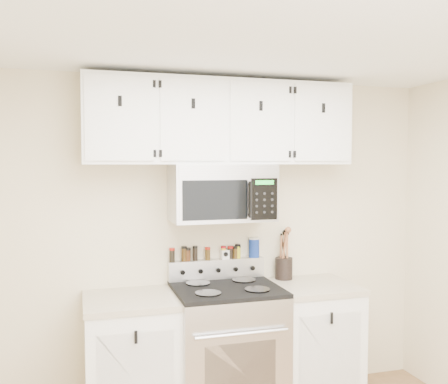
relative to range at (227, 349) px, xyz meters
name	(u,v)px	position (x,y,z in m)	size (l,w,h in m)	color
back_wall	(215,240)	(0.00, 0.32, 0.76)	(3.50, 0.01, 2.50)	beige
ceiling	(321,14)	(0.00, -1.43, 2.01)	(3.50, 3.50, 0.01)	white
range	(227,349)	(0.00, 0.00, 0.00)	(0.76, 0.65, 1.10)	#B7B7BA
base_cabinet_left	(131,362)	(-0.69, 0.02, -0.03)	(0.64, 0.62, 0.92)	white
base_cabinet_right	(311,342)	(0.69, 0.02, -0.03)	(0.64, 0.62, 0.92)	white
microwave	(222,193)	(0.00, 0.13, 1.14)	(0.76, 0.44, 0.42)	#9E9EA3
upper_cabinets	(221,122)	(0.00, 0.15, 1.66)	(2.00, 0.35, 0.62)	white
utensil_crock	(284,267)	(0.55, 0.23, 0.53)	(0.14, 0.14, 0.40)	black
kitchen_timer	(225,254)	(0.07, 0.28, 0.65)	(0.06, 0.05, 0.07)	white
salt_canister	(254,247)	(0.31, 0.28, 0.69)	(0.09, 0.09, 0.16)	navy
spice_jar_0	(172,255)	(-0.35, 0.28, 0.67)	(0.04, 0.04, 0.10)	black
spice_jar_1	(184,254)	(-0.26, 0.28, 0.67)	(0.04, 0.04, 0.11)	#3C280E
spice_jar_2	(187,255)	(-0.23, 0.28, 0.66)	(0.04, 0.04, 0.09)	gold
spice_jar_3	(188,254)	(-0.23, 0.28, 0.66)	(0.05, 0.05, 0.10)	#442410
spice_jar_4	(195,253)	(-0.17, 0.28, 0.67)	(0.04, 0.04, 0.11)	black
spice_jar_5	(208,253)	(-0.07, 0.28, 0.66)	(0.04, 0.04, 0.10)	#443010
spice_jar_6	(223,252)	(0.06, 0.28, 0.66)	(0.04, 0.04, 0.10)	gold
spice_jar_7	(230,252)	(0.11, 0.28, 0.66)	(0.04, 0.04, 0.10)	black
spice_jar_8	(235,252)	(0.15, 0.28, 0.66)	(0.04, 0.04, 0.09)	#452E10
spice_jar_9	(238,251)	(0.17, 0.28, 0.67)	(0.04, 0.04, 0.11)	gold
spice_jar_10	(238,252)	(0.18, 0.28, 0.66)	(0.04, 0.04, 0.10)	gold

